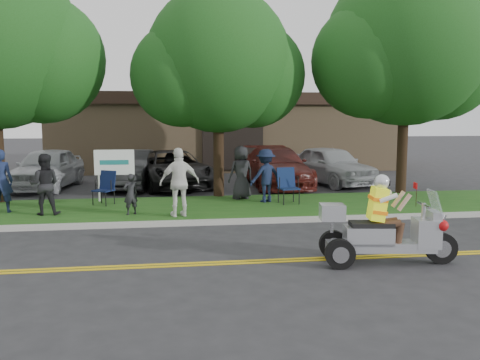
{
  "coord_description": "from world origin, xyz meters",
  "views": [
    {
      "loc": [
        -1.26,
        -9.89,
        2.78
      ],
      "look_at": [
        0.48,
        2.0,
        1.29
      ],
      "focal_mm": 38.0,
      "sensor_mm": 36.0,
      "label": 1
    }
  ],
  "objects": [
    {
      "name": "centerline_near",
      "position": [
        0.0,
        -0.58,
        0.01
      ],
      "size": [
        60.0,
        0.1,
        0.01
      ],
      "primitive_type": "cube",
      "color": "gold",
      "rests_on": "ground"
    },
    {
      "name": "lawn_chair_b",
      "position": [
        2.47,
        5.43,
        0.73
      ],
      "size": [
        0.66,
        0.68,
        1.11
      ],
      "rotation": [
        0.0,
        0.0,
        0.13
      ],
      "color": "black",
      "rests_on": "grass_verge"
    },
    {
      "name": "parked_car_far_right",
      "position": [
        5.48,
        10.27,
        0.8
      ],
      "size": [
        3.1,
        5.03,
        1.6
      ],
      "primitive_type": "imported",
      "rotation": [
        0.0,
        0.0,
        0.28
      ],
      "color": "#A8AAAF",
      "rests_on": "ground"
    },
    {
      "name": "spectator_adult_mid",
      "position": [
        -4.59,
        4.53,
        0.95
      ],
      "size": [
        0.83,
        0.65,
        1.68
      ],
      "primitive_type": "imported",
      "rotation": [
        0.0,
        0.0,
        3.15
      ],
      "color": "black",
      "rests_on": "grass_verge"
    },
    {
      "name": "ground",
      "position": [
        0.0,
        0.0,
        0.0
      ],
      "size": [
        120.0,
        120.0,
        0.0
      ],
      "primitive_type": "plane",
      "color": "#28282B",
      "rests_on": "ground"
    },
    {
      "name": "trike_scooter",
      "position": [
        2.77,
        -0.95,
        0.6
      ],
      "size": [
        2.63,
        1.01,
        1.72
      ],
      "rotation": [
        0.0,
        0.0,
        -0.15
      ],
      "color": "black",
      "rests_on": "ground"
    },
    {
      "name": "tree_right",
      "position": [
        7.06,
        7.03,
        5.03
      ],
      "size": [
        6.86,
        5.6,
        8.07
      ],
      "color": "#332114",
      "rests_on": "ground"
    },
    {
      "name": "parked_car_left",
      "position": [
        -2.67,
        10.35,
        0.74
      ],
      "size": [
        2.04,
        4.64,
        1.48
      ],
      "primitive_type": "imported",
      "rotation": [
        0.0,
        0.0,
        -0.11
      ],
      "color": "#2A2A2C",
      "rests_on": "ground"
    },
    {
      "name": "child_left",
      "position": [
        -2.25,
        4.2,
        0.67
      ],
      "size": [
        0.49,
        0.43,
        1.14
      ],
      "primitive_type": "imported",
      "rotation": [
        0.0,
        0.0,
        3.62
      ],
      "color": "black",
      "rests_on": "grass_verge"
    },
    {
      "name": "tree_mid",
      "position": [
        0.55,
        7.23,
        4.43
      ],
      "size": [
        5.88,
        4.8,
        7.05
      ],
      "color": "#332114",
      "rests_on": "ground"
    },
    {
      "name": "parked_car_far_left",
      "position": [
        -5.86,
        10.61,
        0.8
      ],
      "size": [
        2.45,
        4.9,
        1.6
      ],
      "primitive_type": "imported",
      "rotation": [
        0.0,
        0.0,
        -0.12
      ],
      "color": "#B5B7BD",
      "rests_on": "ground"
    },
    {
      "name": "parked_car_mid",
      "position": [
        -1.01,
        10.23,
        0.73
      ],
      "size": [
        3.41,
        5.66,
        1.47
      ],
      "primitive_type": "imported",
      "rotation": [
        0.0,
        0.0,
        0.19
      ],
      "color": "black",
      "rests_on": "ground"
    },
    {
      "name": "centerline_far",
      "position": [
        0.0,
        -0.42,
        0.01
      ],
      "size": [
        60.0,
        0.1,
        0.01
      ],
      "primitive_type": "cube",
      "color": "gold",
      "rests_on": "ground"
    },
    {
      "name": "grass_verge",
      "position": [
        0.0,
        5.2,
        0.06
      ],
      "size": [
        60.0,
        4.0,
        0.1
      ],
      "primitive_type": "cube",
      "color": "#184D14",
      "rests_on": "ground"
    },
    {
      "name": "spectator_adult_right",
      "position": [
        -0.92,
        3.75,
        1.04
      ],
      "size": [
        1.16,
        0.69,
        1.86
      ],
      "primitive_type": "imported",
      "rotation": [
        0.0,
        0.0,
        3.37
      ],
      "color": "white",
      "rests_on": "grass_verge"
    },
    {
      "name": "spectator_chair_b",
      "position": [
        1.16,
        6.43,
        0.98
      ],
      "size": [
        0.99,
        0.8,
        1.75
      ],
      "primitive_type": "imported",
      "rotation": [
        0.0,
        0.0,
        3.47
      ],
      "color": "black",
      "rests_on": "grass_verge"
    },
    {
      "name": "business_sign",
      "position": [
        -2.9,
        6.6,
        1.26
      ],
      "size": [
        1.25,
        0.06,
        1.75
      ],
      "color": "silver",
      "rests_on": "ground"
    },
    {
      "name": "lawn_chair_a",
      "position": [
        -3.12,
        6.02,
        0.69
      ],
      "size": [
        0.75,
        0.76,
        1.03
      ],
      "rotation": [
        0.0,
        0.0,
        -0.51
      ],
      "color": "black",
      "rests_on": "grass_verge"
    },
    {
      "name": "spectator_adult_left",
      "position": [
        -5.87,
        5.04,
        1.0
      ],
      "size": [
        0.67,
        0.45,
        1.79
      ],
      "primitive_type": "imported",
      "rotation": [
        0.0,
        0.0,
        3.17
      ],
      "color": "#192346",
      "rests_on": "grass_verge"
    },
    {
      "name": "parked_car_right",
      "position": [
        3.13,
        10.04,
        0.78
      ],
      "size": [
        2.2,
        5.39,
        1.56
      ],
      "primitive_type": "imported",
      "rotation": [
        0.0,
        0.0,
        0.0
      ],
      "color": "#511812",
      "rests_on": "ground"
    },
    {
      "name": "curb",
      "position": [
        0.0,
        3.05,
        0.06
      ],
      "size": [
        60.0,
        0.25,
        0.12
      ],
      "primitive_type": "cube",
      "color": "#A8A89E",
      "rests_on": "ground"
    },
    {
      "name": "commercial_building",
      "position": [
        2.0,
        18.98,
        2.01
      ],
      "size": [
        18.0,
        8.2,
        4.0
      ],
      "color": "#9E7F5B",
      "rests_on": "ground"
    },
    {
      "name": "spectator_chair_a",
      "position": [
        1.84,
        5.73,
        0.94
      ],
      "size": [
        1.24,
        0.98,
        1.68
      ],
      "primitive_type": "imported",
      "rotation": [
        0.0,
        0.0,
        3.52
      ],
      "color": "#141D38",
      "rests_on": "grass_verge"
    }
  ]
}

